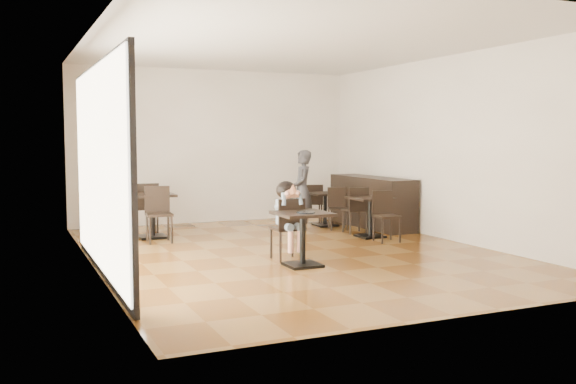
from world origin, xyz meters
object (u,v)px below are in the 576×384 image
child (287,221)px  chair_left_b (159,215)px  cafe_table_left (152,216)px  chair_mid_a (355,210)px  cafe_table_back (325,209)px  child_table (303,239)px  chair_mid_b (387,217)px  adult_patron (302,190)px  cafe_table_mid (370,217)px  chair_back_b (338,209)px  chair_left_a (146,208)px  chair_back_a (313,203)px  child_chair (287,229)px

child → chair_left_b: (-1.37, 2.28, -0.10)m
child → cafe_table_left: 3.15m
chair_mid_a → cafe_table_left: bearing=-9.4°
child → cafe_table_back: child is taller
child_table → chair_mid_b: chair_mid_b is taller
adult_patron → cafe_table_left: 2.91m
child_table → cafe_table_mid: size_ratio=1.05×
adult_patron → chair_back_b: 0.79m
chair_mid_b → child: bearing=-155.3°
child → cafe_table_back: 3.68m
chair_mid_b → chair_left_a: size_ratio=0.91×
chair_mid_a → chair_mid_b: bearing=95.6°
chair_back_b → cafe_table_left: bearing=-168.2°
child_table → cafe_table_mid: 2.90m
chair_back_a → chair_back_b: (0.00, -1.10, 0.00)m
adult_patron → chair_back_b: bearing=87.5°
cafe_table_left → cafe_table_back: bearing=2.2°
chair_left_a → adult_patron: bearing=170.1°
child → chair_mid_b: child is taller
chair_back_a → chair_back_b: size_ratio=1.00×
cafe_table_left → chair_left_a: (0.00, 0.55, 0.08)m
child_chair → cafe_table_mid: size_ratio=1.26×
adult_patron → chair_mid_a: bearing=59.9°
cafe_table_mid → child: bearing=-149.3°
chair_mid_b → chair_left_b: (-3.59, 1.52, 0.04)m
cafe_table_left → chair_left_b: chair_left_b is taller
cafe_table_back → chair_mid_a: bearing=-87.1°
cafe_table_mid → chair_back_b: size_ratio=0.89×
adult_patron → cafe_table_back: (0.65, 0.30, -0.44)m
cafe_table_left → child: bearing=-64.2°
chair_mid_b → chair_back_b: 1.65m
adult_patron → chair_left_b: size_ratio=1.63×
chair_mid_a → adult_patron: bearing=-42.9°
cafe_table_left → child_table: bearing=-68.0°
chair_mid_a → cafe_table_mid: bearing=95.6°
child_table → chair_left_b: size_ratio=0.80×
child_chair → cafe_table_mid: 2.58m
child_table → child: size_ratio=0.66×
chair_mid_a → chair_left_a: chair_left_a is taller
adult_patron → chair_left_b: bearing=-63.9°
child → chair_left_a: size_ratio=1.21×
chair_mid_a → chair_back_a: (-0.06, 1.65, -0.03)m
child_table → chair_back_a: size_ratio=0.93×
adult_patron → chair_mid_b: adult_patron is taller
adult_patron → cafe_table_mid: (0.71, -1.35, -0.41)m
adult_patron → cafe_table_left: bearing=-74.8°
child → chair_back_a: (2.16, 3.52, -0.17)m
cafe_table_mid → chair_left_b: size_ratio=0.76×
cafe_table_left → cafe_table_back: cafe_table_left is taller
child_table → chair_back_b: (2.16, 2.97, 0.03)m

